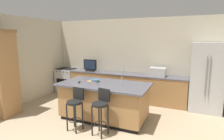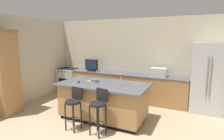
{
  "view_description": "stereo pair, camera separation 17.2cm",
  "coord_description": "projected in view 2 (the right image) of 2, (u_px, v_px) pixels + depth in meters",
  "views": [
    {
      "loc": [
        1.97,
        -2.07,
        2.06
      ],
      "look_at": [
        -0.08,
        2.68,
        1.18
      ],
      "focal_mm": 29.8,
      "sensor_mm": 36.0,
      "label": 1
    },
    {
      "loc": [
        2.13,
        -2.0,
        2.06
      ],
      "look_at": [
        -0.08,
        2.68,
        1.18
      ],
      "focal_mm": 29.8,
      "sensor_mm": 36.0,
      "label": 2
    }
  ],
  "objects": [
    {
      "name": "counter_back",
      "position": [
        126.0,
        87.0,
        6.3
      ],
      "size": [
        4.02,
        0.62,
        0.9
      ],
      "color": "#9E7042",
      "rests_on": "ground_plane"
    },
    {
      "name": "bar_stool_left",
      "position": [
        74.0,
        105.0,
        4.19
      ],
      "size": [
        0.34,
        0.35,
        0.96
      ],
      "rotation": [
        0.0,
        0.0,
        -0.09
      ],
      "color": "black",
      "rests_on": "ground_plane"
    },
    {
      "name": "bar_stool_right",
      "position": [
        99.0,
        108.0,
        3.96
      ],
      "size": [
        0.34,
        0.36,
        1.0
      ],
      "rotation": [
        0.0,
        0.0,
        -0.17
      ],
      "color": "black",
      "rests_on": "ground_plane"
    },
    {
      "name": "cabinet_tower",
      "position": [
        4.0,
        71.0,
        4.97
      ],
      "size": [
        0.58,
        0.62,
        2.29
      ],
      "color": "#9E7042",
      "rests_on": "ground_plane"
    },
    {
      "name": "refrigerator",
      "position": [
        208.0,
        78.0,
        5.14
      ],
      "size": [
        0.86,
        0.73,
        1.95
      ],
      "color": "#B7BABF",
      "rests_on": "ground_plane"
    },
    {
      "name": "sink_faucet_island",
      "position": [
        121.0,
        81.0,
        4.49
      ],
      "size": [
        0.02,
        0.02,
        0.22
      ],
      "primitive_type": "cylinder",
      "color": "#B2B2B7",
      "rests_on": "kitchen_island"
    },
    {
      "name": "wall_back",
      "position": [
        132.0,
        59.0,
        6.46
      ],
      "size": [
        6.25,
        0.12,
        2.72
      ],
      "primitive_type": "cube",
      "color": "beige",
      "rests_on": "ground_plane"
    },
    {
      "name": "fruit_bowl",
      "position": [
        95.0,
        81.0,
        4.86
      ],
      "size": [
        0.21,
        0.21,
        0.07
      ],
      "primitive_type": "cylinder",
      "color": "#3F668C",
      "rests_on": "kitchen_island"
    },
    {
      "name": "kitchen_island",
      "position": [
        103.0,
        101.0,
        4.78
      ],
      "size": [
        2.28,
        1.18,
        0.93
      ],
      "color": "black",
      "rests_on": "ground_plane"
    },
    {
      "name": "sink_faucet_back",
      "position": [
        125.0,
        69.0,
        6.32
      ],
      "size": [
        0.02,
        0.02,
        0.24
      ],
      "primitive_type": "cylinder",
      "color": "#B2B2B7",
      "rests_on": "counter_back"
    },
    {
      "name": "tv_monitor",
      "position": [
        91.0,
        66.0,
        6.69
      ],
      "size": [
        0.5,
        0.16,
        0.42
      ],
      "color": "black",
      "rests_on": "counter_back"
    },
    {
      "name": "microwave",
      "position": [
        159.0,
        72.0,
        5.74
      ],
      "size": [
        0.48,
        0.36,
        0.26
      ],
      "primitive_type": "cube",
      "color": "#B7BABF",
      "rests_on": "counter_back"
    },
    {
      "name": "tv_remote",
      "position": [
        79.0,
        82.0,
        4.82
      ],
      "size": [
        0.11,
        0.17,
        0.02
      ],
      "primitive_type": "cube",
      "rotation": [
        0.0,
        0.0,
        0.44
      ],
      "color": "black",
      "rests_on": "kitchen_island"
    },
    {
      "name": "cutting_board",
      "position": [
        93.0,
        81.0,
        4.89
      ],
      "size": [
        0.34,
        0.26,
        0.02
      ],
      "primitive_type": "cube",
      "rotation": [
        0.0,
        0.0,
        -0.13
      ],
      "color": "#A87F51",
      "rests_on": "kitchen_island"
    },
    {
      "name": "wall_left",
      "position": [
        22.0,
        61.0,
        5.86
      ],
      "size": [
        0.12,
        4.51,
        2.72
      ],
      "primitive_type": "cube",
      "color": "beige",
      "rests_on": "ground_plane"
    },
    {
      "name": "range_oven",
      "position": [
        69.0,
        80.0,
        7.3
      ],
      "size": [
        0.74,
        0.63,
        0.92
      ],
      "color": "#B7BABF",
      "rests_on": "ground_plane"
    }
  ]
}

